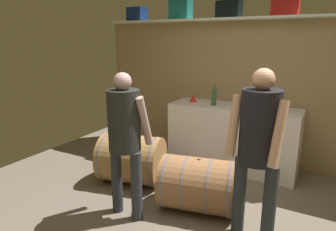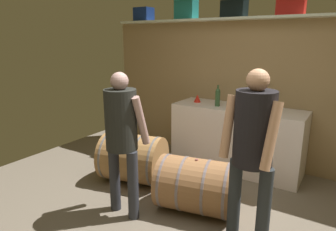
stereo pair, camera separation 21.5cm
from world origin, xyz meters
The scene contains 17 objects.
ground_plane centered at (0.00, 0.54, -0.01)m, with size 6.37×7.51×0.02m, color #706555.
back_wall_panel centered at (0.00, 2.15, 1.08)m, with size 5.17×0.10×2.16m, color #9B7E54.
high_shelf_board centered at (0.00, 2.00, 2.17)m, with size 4.75×0.40×0.03m, color silver.
toolcase_navy centered at (-2.01, 2.00, 2.30)m, with size 0.28×0.24×0.22m, color navy.
toolcase_teal centered at (-1.17, 2.00, 2.36)m, with size 0.32×0.22×0.35m, color #1E7777.
toolcase_black centered at (-0.39, 2.00, 2.31)m, with size 0.35×0.20×0.24m, color black.
toolcase_red centered at (0.38, 2.00, 2.32)m, with size 0.35×0.19×0.26m, color red.
work_cabinet centered at (-0.16, 1.77, 0.47)m, with size 1.87×0.64×0.94m, color white.
wine_bottle_green centered at (-0.45, 1.69, 1.08)m, with size 0.07×0.07×0.31m.
wine_bottle_clear centered at (0.33, 1.56, 1.09)m, with size 0.07×0.07×0.33m.
wine_bottle_amber centered at (0.15, 1.97, 1.08)m, with size 0.07×0.07×0.32m.
wine_glass centered at (0.16, 1.71, 1.03)m, with size 0.08×0.08×0.13m.
red_funnel centered at (-0.83, 1.78, 1.00)m, with size 0.11×0.11×0.12m, color red.
wine_barrel_near centered at (-1.19, 0.62, 0.33)m, with size 0.94×0.81×0.66m.
wine_barrel_far centered at (-0.13, 0.43, 0.31)m, with size 0.95×0.77×0.62m.
winemaker_pouring centered at (0.53, 0.20, 1.02)m, with size 0.52×0.43×1.66m.
visitor_tasting centered at (-0.77, -0.05, 0.97)m, with size 0.48×0.40×1.58m.
Camera 2 is at (1.23, -2.27, 1.89)m, focal length 31.62 mm.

